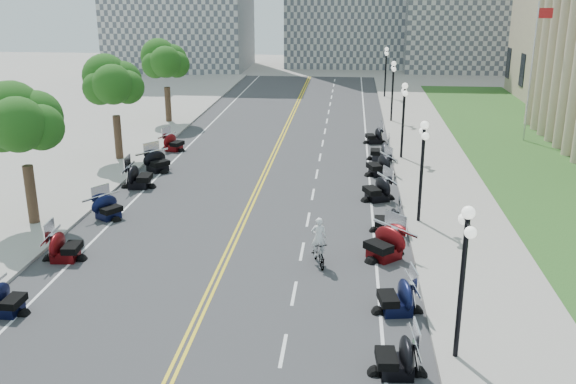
{
  "coord_description": "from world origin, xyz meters",
  "views": [
    {
      "loc": [
        5.09,
        -25.83,
        11.23
      ],
      "look_at": [
        2.36,
        2.23,
        2.0
      ],
      "focal_mm": 40.0,
      "sensor_mm": 36.0,
      "label": 1
    }
  ],
  "objects_px": {
    "motorcycle_n_3": "(397,355)",
    "bicycle": "(319,253)",
    "cyclist_rider": "(319,220)",
    "flagpole": "(531,74)"
  },
  "relations": [
    {
      "from": "flagpole",
      "to": "motorcycle_n_3",
      "type": "bearing_deg",
      "value": -110.04
    },
    {
      "from": "flagpole",
      "to": "bicycle",
      "type": "distance_m",
      "value": 27.57
    },
    {
      "from": "motorcycle_n_3",
      "to": "bicycle",
      "type": "bearing_deg",
      "value": -164.59
    },
    {
      "from": "motorcycle_n_3",
      "to": "cyclist_rider",
      "type": "relative_size",
      "value": 1.09
    },
    {
      "from": "cyclist_rider",
      "to": "flagpole",
      "type": "bearing_deg",
      "value": -121.01
    },
    {
      "from": "flagpole",
      "to": "cyclist_rider",
      "type": "relative_size",
      "value": 5.7
    },
    {
      "from": "flagpole",
      "to": "cyclist_rider",
      "type": "bearing_deg",
      "value": -121.01
    },
    {
      "from": "motorcycle_n_3",
      "to": "bicycle",
      "type": "distance_m",
      "value": 8.1
    },
    {
      "from": "bicycle",
      "to": "cyclist_rider",
      "type": "bearing_deg",
      "value": 0.0
    },
    {
      "from": "bicycle",
      "to": "cyclist_rider",
      "type": "height_order",
      "value": "cyclist_rider"
    }
  ]
}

